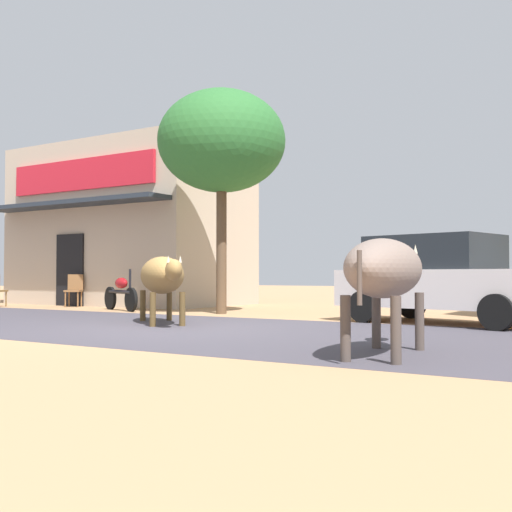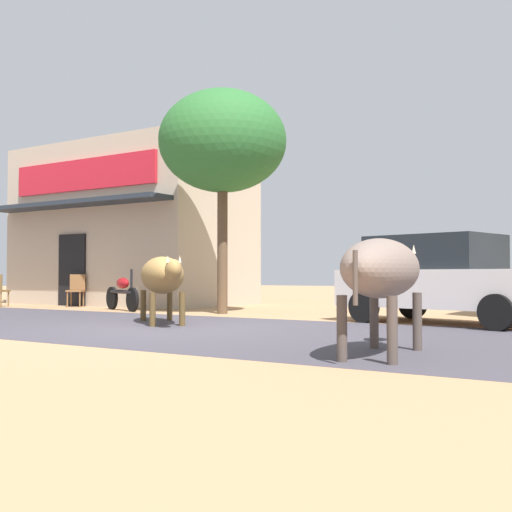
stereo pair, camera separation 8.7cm
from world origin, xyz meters
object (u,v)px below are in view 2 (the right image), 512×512
parked_hatchback_car (445,278)px  cow_far_dark (383,270)px  cafe_chair_near_tree (76,289)px  parked_motorcycle (122,292)px  cow_near_brown (162,276)px  roadside_tree (223,142)px

parked_hatchback_car → cow_far_dark: parked_hatchback_car is taller
cow_far_dark → cafe_chair_near_tree: size_ratio=2.92×
parked_motorcycle → cow_far_dark: size_ratio=0.65×
parked_hatchback_car → cow_near_brown: (-4.42, -2.83, 0.05)m
parked_hatchback_car → parked_motorcycle: (-8.17, -0.04, -0.38)m
cow_near_brown → cafe_chair_near_tree: size_ratio=2.64×
parked_hatchback_car → parked_motorcycle: bearing=-179.7°
parked_hatchback_car → cow_far_dark: bearing=-80.8°
parked_hatchback_car → cafe_chair_near_tree: parked_hatchback_car is taller
parked_hatchback_car → parked_motorcycle: size_ratio=2.45×
parked_motorcycle → cafe_chair_near_tree: size_ratio=1.90×
roadside_tree → cow_far_dark: bearing=-41.3°
parked_motorcycle → cafe_chair_near_tree: (-2.57, 0.78, 0.05)m
parked_hatchback_car → cow_far_dark: (0.83, -5.10, 0.12)m
cow_near_brown → roadside_tree: bearing=105.4°
parked_hatchback_car → parked_motorcycle: parked_hatchback_car is taller
parked_hatchback_car → cafe_chair_near_tree: (-10.74, 0.74, -0.33)m
roadside_tree → parked_hatchback_car: bearing=-2.8°
roadside_tree → parked_hatchback_car: (5.27, -0.26, -3.18)m
cow_near_brown → cafe_chair_near_tree: (-6.32, 3.57, -0.37)m
parked_motorcycle → cow_far_dark: cow_far_dark is taller
cafe_chair_near_tree → roadside_tree: bearing=-5.1°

